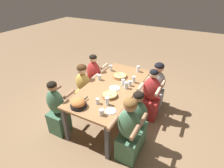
# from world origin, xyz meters

# --- Properties ---
(ground_plane) EXTENTS (18.00, 18.00, 0.00)m
(ground_plane) POSITION_xyz_m (0.00, 0.00, 0.00)
(ground_plane) COLOR #896B4C
(ground_plane) RESTS_ON ground
(dining_table) EXTENTS (2.06, 0.99, 0.80)m
(dining_table) POSITION_xyz_m (0.00, 0.00, 0.72)
(dining_table) COLOR #996B42
(dining_table) RESTS_ON ground
(pizza_board_main) EXTENTS (0.32, 0.32, 0.06)m
(pizza_board_main) POSITION_xyz_m (0.42, 0.02, 0.83)
(pizza_board_main) COLOR brown
(pizza_board_main) RESTS_ON dining_table
(pizza_board_second) EXTENTS (0.30, 0.30, 0.06)m
(pizza_board_second) POSITION_xyz_m (-0.33, -0.13, 0.83)
(pizza_board_second) COLOR brown
(pizza_board_second) RESTS_ON dining_table
(skillet_bowl) EXTENTS (0.40, 0.28, 0.15)m
(skillet_bowl) POSITION_xyz_m (-0.84, 0.19, 0.86)
(skillet_bowl) COLOR black
(skillet_bowl) RESTS_ON dining_table
(empty_plate_a) EXTENTS (0.18, 0.18, 0.02)m
(empty_plate_a) POSITION_xyz_m (-0.70, -0.34, 0.80)
(empty_plate_a) COLOR white
(empty_plate_a) RESTS_ON dining_table
(empty_plate_b) EXTENTS (0.21, 0.21, 0.02)m
(empty_plate_b) POSITION_xyz_m (-0.05, -0.08, 0.80)
(empty_plate_b) COLOR white
(empty_plate_b) RESTS_ON dining_table
(cocktail_glass_blue) EXTENTS (0.07, 0.07, 0.13)m
(cocktail_glass_blue) POSITION_xyz_m (0.18, -0.31, 0.85)
(cocktail_glass_blue) COLOR silver
(cocktail_glass_blue) RESTS_ON dining_table
(drinking_glass_a) EXTENTS (0.07, 0.07, 0.13)m
(drinking_glass_a) POSITION_xyz_m (0.61, 0.35, 0.86)
(drinking_glass_a) COLOR silver
(drinking_glass_a) RESTS_ON dining_table
(drinking_glass_b) EXTENTS (0.08, 0.08, 0.10)m
(drinking_glass_b) POSITION_xyz_m (-0.84, -0.26, 0.84)
(drinking_glass_b) COLOR silver
(drinking_glass_b) RESTS_ON dining_table
(drinking_glass_c) EXTENTS (0.06, 0.06, 0.10)m
(drinking_glass_c) POSITION_xyz_m (-0.62, -0.05, 0.85)
(drinking_glass_c) COLOR silver
(drinking_glass_c) RESTS_ON dining_table
(drinking_glass_d) EXTENTS (0.07, 0.07, 0.13)m
(drinking_glass_d) POSITION_xyz_m (0.15, -0.18, 0.85)
(drinking_glass_d) COLOR silver
(drinking_glass_d) RESTS_ON dining_table
(drinking_glass_e) EXTENTS (0.07, 0.07, 0.14)m
(drinking_glass_e) POSITION_xyz_m (0.85, -0.23, 0.86)
(drinking_glass_e) COLOR silver
(drinking_glass_e) RESTS_ON dining_table
(drinking_glass_f) EXTENTS (0.07, 0.07, 0.13)m
(drinking_glass_f) POSITION_xyz_m (0.06, -0.28, 0.85)
(drinking_glass_f) COLOR silver
(drinking_glass_f) RESTS_ON dining_table
(drinking_glass_g) EXTENTS (0.08, 0.08, 0.12)m
(drinking_glass_g) POSITION_xyz_m (0.10, 0.36, 0.85)
(drinking_glass_g) COLOR silver
(drinking_glass_g) RESTS_ON dining_table
(drinking_glass_h) EXTENTS (0.07, 0.07, 0.15)m
(drinking_glass_h) POSITION_xyz_m (-0.57, -0.21, 0.86)
(drinking_glass_h) COLOR silver
(drinking_glass_h) RESTS_ON dining_table
(drinking_glass_i) EXTENTS (0.07, 0.07, 0.14)m
(drinking_glass_i) POSITION_xyz_m (0.34, -0.33, 0.87)
(drinking_glass_i) COLOR silver
(drinking_glass_i) RESTS_ON dining_table
(diner_far_left) EXTENTS (0.51, 0.40, 1.15)m
(diner_far_left) POSITION_xyz_m (-0.86, 0.71, 0.52)
(diner_far_left) COLOR #477556
(diner_far_left) RESTS_ON ground
(diner_near_left) EXTENTS (0.51, 0.40, 1.22)m
(diner_near_left) POSITION_xyz_m (-0.80, -0.71, 0.57)
(diner_near_left) COLOR #477556
(diner_near_left) RESTS_ON ground
(diner_near_midright) EXTENTS (0.51, 0.40, 1.17)m
(diner_near_midright) POSITION_xyz_m (0.38, -0.71, 0.53)
(diner_near_midright) COLOR #B22D2D
(diner_near_midright) RESTS_ON ground
(diner_far_midright) EXTENTS (0.51, 0.40, 1.19)m
(diner_far_midright) POSITION_xyz_m (0.43, 0.71, 0.54)
(diner_far_midright) COLOR #B22D2D
(diner_far_midright) RESTS_ON ground
(diner_far_center) EXTENTS (0.51, 0.40, 1.12)m
(diner_far_center) POSITION_xyz_m (-0.01, 0.71, 0.53)
(diner_far_center) COLOR gold
(diner_far_center) RESTS_ON ground
(diner_near_right) EXTENTS (0.51, 0.40, 1.14)m
(diner_near_right) POSITION_xyz_m (0.79, -0.71, 0.53)
(diner_near_right) COLOR #99999E
(diner_near_right) RESTS_ON ground
(diner_near_midleft) EXTENTS (0.51, 0.40, 1.14)m
(diner_near_midleft) POSITION_xyz_m (-0.46, -0.71, 0.51)
(diner_near_midleft) COLOR #477556
(diner_near_midleft) RESTS_ON ground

